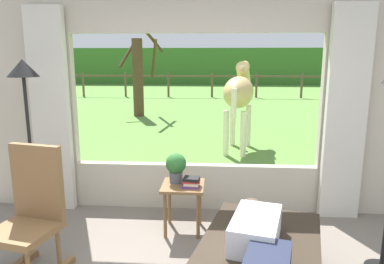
# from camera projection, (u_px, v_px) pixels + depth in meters

# --- Properties ---
(back_wall_with_window) EXTENTS (5.20, 0.12, 2.55)m
(back_wall_with_window) POSITION_uv_depth(u_px,v_px,m) (195.00, 108.00, 4.24)
(back_wall_with_window) COLOR #BCB29E
(back_wall_with_window) RESTS_ON ground_plane
(curtain_panel_left) EXTENTS (0.44, 0.10, 2.40)m
(curtain_panel_left) POSITION_uv_depth(u_px,v_px,m) (51.00, 112.00, 4.24)
(curtain_panel_left) COLOR beige
(curtain_panel_left) RESTS_ON ground_plane
(curtain_panel_right) EXTENTS (0.44, 0.10, 2.40)m
(curtain_panel_right) POSITION_uv_depth(u_px,v_px,m) (346.00, 115.00, 4.00)
(curtain_panel_right) COLOR beige
(curtain_panel_right) RESTS_ON ground_plane
(outdoor_pasture_lawn) EXTENTS (36.00, 21.68, 0.02)m
(outdoor_pasture_lawn) POSITION_uv_depth(u_px,v_px,m) (211.00, 101.00, 15.14)
(outdoor_pasture_lawn) COLOR #568438
(outdoor_pasture_lawn) RESTS_ON ground_plane
(distant_hill_ridge) EXTENTS (36.00, 2.00, 2.40)m
(distant_hill_ridge) POSITION_uv_depth(u_px,v_px,m) (214.00, 66.00, 24.50)
(distant_hill_ridge) COLOR #3A6F2A
(distant_hill_ridge) RESTS_ON ground_plane
(reclining_person) EXTENTS (0.48, 1.42, 0.22)m
(reclining_person) POSITION_uv_depth(u_px,v_px,m) (258.00, 243.00, 2.59)
(reclining_person) COLOR silver
(reclining_person) RESTS_ON recliner_sofa
(rocking_chair) EXTENTS (0.59, 0.76, 1.12)m
(rocking_chair) POSITION_uv_depth(u_px,v_px,m) (31.00, 214.00, 3.01)
(rocking_chair) COLOR brown
(rocking_chair) RESTS_ON ground_plane
(side_table) EXTENTS (0.44, 0.44, 0.52)m
(side_table) POSITION_uv_depth(u_px,v_px,m) (183.00, 193.00, 3.80)
(side_table) COLOR brown
(side_table) RESTS_ON ground_plane
(potted_plant) EXTENTS (0.22, 0.22, 0.32)m
(potted_plant) POSITION_uv_depth(u_px,v_px,m) (176.00, 166.00, 3.81)
(potted_plant) COLOR #4C5156
(potted_plant) RESTS_ON side_table
(book_stack) EXTENTS (0.19, 0.17, 0.10)m
(book_stack) POSITION_uv_depth(u_px,v_px,m) (191.00, 182.00, 3.71)
(book_stack) COLOR #59336B
(book_stack) RESTS_ON side_table
(floor_lamp_left) EXTENTS (0.32, 0.32, 1.81)m
(floor_lamp_left) POSITION_uv_depth(u_px,v_px,m) (25.00, 93.00, 3.72)
(floor_lamp_left) COLOR black
(floor_lamp_left) RESTS_ON ground_plane
(horse) EXTENTS (0.78, 1.82, 1.73)m
(horse) POSITION_uv_depth(u_px,v_px,m) (239.00, 93.00, 6.97)
(horse) COLOR tan
(horse) RESTS_ON outdoor_pasture_lawn
(pasture_tree) EXTENTS (1.29, 1.43, 2.73)m
(pasture_tree) POSITION_uv_depth(u_px,v_px,m) (139.00, 75.00, 11.02)
(pasture_tree) COLOR #4C3823
(pasture_tree) RESTS_ON outdoor_pasture_lawn
(pasture_fence_line) EXTENTS (16.10, 0.10, 1.10)m
(pasture_fence_line) POSITION_uv_depth(u_px,v_px,m) (212.00, 81.00, 16.31)
(pasture_fence_line) COLOR brown
(pasture_fence_line) RESTS_ON outdoor_pasture_lawn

